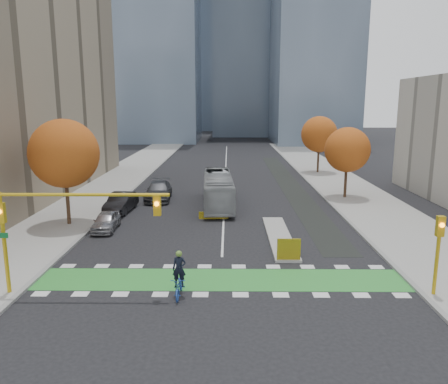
{
  "coord_description": "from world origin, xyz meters",
  "views": [
    {
      "loc": [
        0.38,
        -20.64,
        9.37
      ],
      "look_at": [
        0.07,
        10.46,
        3.0
      ],
      "focal_mm": 35.0,
      "sensor_mm": 36.0,
      "label": 1
    }
  ],
  "objects_px": {
    "traffic_signal_west": "(55,216)",
    "traffic_signal_east": "(439,244)",
    "tree_east_far": "(319,134)",
    "tree_east_near": "(347,150)",
    "cyclist": "(179,281)",
    "bus": "(218,190)",
    "hazard_board": "(289,249)",
    "tree_west": "(64,154)",
    "parked_car_b": "(121,202)",
    "parked_car_c": "(159,191)",
    "parked_car_a": "(106,221)"
  },
  "relations": [
    {
      "from": "tree_east_far",
      "to": "parked_car_c",
      "type": "bearing_deg",
      "value": -138.82
    },
    {
      "from": "tree_east_near",
      "to": "traffic_signal_east",
      "type": "bearing_deg",
      "value": -93.81
    },
    {
      "from": "tree_west",
      "to": "traffic_signal_west",
      "type": "distance_m",
      "value": 13.25
    },
    {
      "from": "hazard_board",
      "to": "tree_west",
      "type": "bearing_deg",
      "value": 154.01
    },
    {
      "from": "parked_car_b",
      "to": "tree_east_near",
      "type": "bearing_deg",
      "value": 19.22
    },
    {
      "from": "traffic_signal_east",
      "to": "cyclist",
      "type": "bearing_deg",
      "value": -179.65
    },
    {
      "from": "cyclist",
      "to": "traffic_signal_east",
      "type": "bearing_deg",
      "value": 1.69
    },
    {
      "from": "traffic_signal_east",
      "to": "bus",
      "type": "bearing_deg",
      "value": 119.86
    },
    {
      "from": "hazard_board",
      "to": "parked_car_b",
      "type": "height_order",
      "value": "parked_car_b"
    },
    {
      "from": "traffic_signal_east",
      "to": "parked_car_b",
      "type": "bearing_deg",
      "value": 139.11
    },
    {
      "from": "cyclist",
      "to": "tree_west",
      "type": "bearing_deg",
      "value": 129.78
    },
    {
      "from": "tree_east_far",
      "to": "traffic_signal_east",
      "type": "relative_size",
      "value": 1.87
    },
    {
      "from": "bus",
      "to": "parked_car_c",
      "type": "xyz_separation_m",
      "value": [
        -5.94,
        2.63,
        -0.66
      ]
    },
    {
      "from": "traffic_signal_west",
      "to": "bus",
      "type": "distance_m",
      "value": 20.78
    },
    {
      "from": "tree_east_far",
      "to": "tree_east_near",
      "type": "bearing_deg",
      "value": -91.79
    },
    {
      "from": "tree_east_near",
      "to": "tree_east_far",
      "type": "bearing_deg",
      "value": 88.21
    },
    {
      "from": "tree_west",
      "to": "parked_car_b",
      "type": "relative_size",
      "value": 1.63
    },
    {
      "from": "hazard_board",
      "to": "traffic_signal_east",
      "type": "relative_size",
      "value": 0.34
    },
    {
      "from": "traffic_signal_west",
      "to": "parked_car_a",
      "type": "distance_m",
      "value": 11.83
    },
    {
      "from": "traffic_signal_west",
      "to": "parked_car_b",
      "type": "height_order",
      "value": "traffic_signal_west"
    },
    {
      "from": "bus",
      "to": "hazard_board",
      "type": "bearing_deg",
      "value": -75.34
    },
    {
      "from": "tree_east_far",
      "to": "cyclist",
      "type": "xyz_separation_m",
      "value": [
        -14.51,
        -38.58,
        -4.45
      ]
    },
    {
      "from": "tree_east_far",
      "to": "parked_car_b",
      "type": "bearing_deg",
      "value": -134.84
    },
    {
      "from": "cyclist",
      "to": "parked_car_c",
      "type": "xyz_separation_m",
      "value": [
        -4.49,
        21.96,
        0.07
      ]
    },
    {
      "from": "bus",
      "to": "parked_car_a",
      "type": "distance_m",
      "value": 11.46
    },
    {
      "from": "traffic_signal_west",
      "to": "traffic_signal_east",
      "type": "bearing_deg",
      "value": 0.01
    },
    {
      "from": "cyclist",
      "to": "bus",
      "type": "distance_m",
      "value": 19.4
    },
    {
      "from": "tree_east_near",
      "to": "parked_car_a",
      "type": "bearing_deg",
      "value": -151.68
    },
    {
      "from": "tree_west",
      "to": "tree_east_near",
      "type": "relative_size",
      "value": 1.16
    },
    {
      "from": "tree_west",
      "to": "parked_car_c",
      "type": "distance_m",
      "value": 11.86
    },
    {
      "from": "tree_west",
      "to": "traffic_signal_east",
      "type": "relative_size",
      "value": 2.01
    },
    {
      "from": "hazard_board",
      "to": "parked_car_c",
      "type": "distance_m",
      "value": 20.13
    },
    {
      "from": "tree_east_far",
      "to": "cyclist",
      "type": "bearing_deg",
      "value": -110.61
    },
    {
      "from": "tree_west",
      "to": "bus",
      "type": "distance_m",
      "value": 13.9
    },
    {
      "from": "tree_east_far",
      "to": "traffic_signal_east",
      "type": "distance_m",
      "value": 38.64
    },
    {
      "from": "traffic_signal_west",
      "to": "parked_car_c",
      "type": "relative_size",
      "value": 1.43
    },
    {
      "from": "traffic_signal_east",
      "to": "parked_car_c",
      "type": "distance_m",
      "value": 27.77
    },
    {
      "from": "traffic_signal_west",
      "to": "parked_car_c",
      "type": "distance_m",
      "value": 22.16
    },
    {
      "from": "bus",
      "to": "parked_car_c",
      "type": "bearing_deg",
      "value": 153.45
    },
    {
      "from": "tree_west",
      "to": "traffic_signal_west",
      "type": "xyz_separation_m",
      "value": [
        4.07,
        -12.51,
        -1.58
      ]
    },
    {
      "from": "hazard_board",
      "to": "traffic_signal_west",
      "type": "bearing_deg",
      "value": -158.45
    },
    {
      "from": "cyclist",
      "to": "hazard_board",
      "type": "bearing_deg",
      "value": 39.86
    },
    {
      "from": "hazard_board",
      "to": "traffic_signal_west",
      "type": "relative_size",
      "value": 0.16
    },
    {
      "from": "hazard_board",
      "to": "traffic_signal_east",
      "type": "height_order",
      "value": "traffic_signal_east"
    },
    {
      "from": "hazard_board",
      "to": "tree_west",
      "type": "height_order",
      "value": "tree_west"
    },
    {
      "from": "parked_car_b",
      "to": "parked_car_a",
      "type": "bearing_deg",
      "value": -83.45
    },
    {
      "from": "tree_west",
      "to": "bus",
      "type": "bearing_deg",
      "value": 30.54
    },
    {
      "from": "tree_east_far",
      "to": "parked_car_b",
      "type": "distance_m",
      "value": 30.81
    },
    {
      "from": "tree_west",
      "to": "parked_car_b",
      "type": "xyz_separation_m",
      "value": [
        3.0,
        4.38,
        -4.78
      ]
    },
    {
      "from": "tree_east_far",
      "to": "bus",
      "type": "height_order",
      "value": "tree_east_far"
    }
  ]
}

